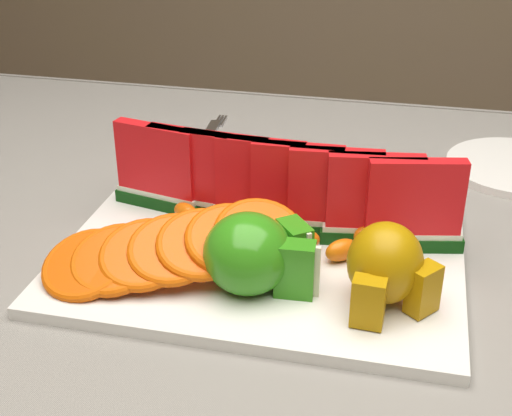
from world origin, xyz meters
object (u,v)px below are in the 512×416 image
Objects in this scene: platter at (262,255)px; pear_cluster at (386,267)px; apple_cluster at (256,255)px; fork at (205,141)px.

platter is 0.15m from pear_cluster.
apple_cluster is at bearing 178.55° from pear_cluster.
pear_cluster reaches higher than fork.
platter is at bearing -63.06° from fork.
platter reaches higher than fork.
pear_cluster is at bearing -27.36° from platter.
fork is (-0.15, 0.35, -0.04)m from apple_cluster.
pear_cluster is 0.45m from fork.
fork is (-0.27, 0.35, -0.05)m from pear_cluster.
pear_cluster is (0.13, -0.07, 0.04)m from platter.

